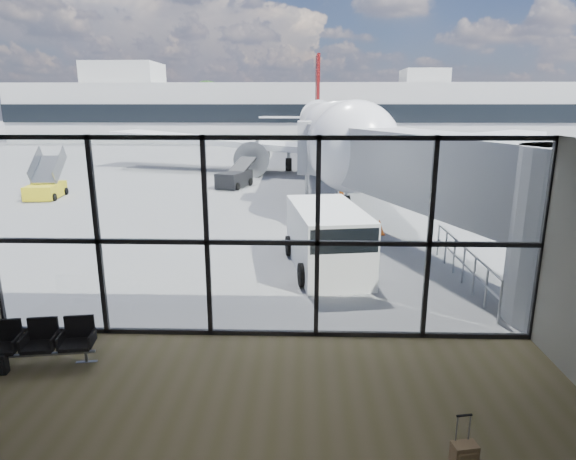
# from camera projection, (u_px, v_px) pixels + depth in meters

# --- Properties ---
(ground) EXTENTS (220.00, 220.00, 0.00)m
(ground) POSITION_uv_depth(u_px,v_px,m) (294.00, 156.00, 49.67)
(ground) COLOR slate
(ground) RESTS_ON ground
(lounge_shell) EXTENTS (12.02, 8.01, 4.51)m
(lounge_shell) POSITION_uv_depth(u_px,v_px,m) (228.00, 318.00, 5.67)
(lounge_shell) COLOR brown
(lounge_shell) RESTS_ON ground
(glass_curtain_wall) EXTENTS (12.10, 0.12, 4.50)m
(glass_curtain_wall) POSITION_uv_depth(u_px,v_px,m) (262.00, 240.00, 10.41)
(glass_curtain_wall) COLOR white
(glass_curtain_wall) RESTS_ON ground
(jet_bridge) EXTENTS (8.00, 16.50, 4.33)m
(jet_bridge) POSITION_uv_depth(u_px,v_px,m) (417.00, 173.00, 16.98)
(jet_bridge) COLOR #97999C
(jet_bridge) RESTS_ON ground
(apron_railing) EXTENTS (0.06, 5.46, 1.11)m
(apron_railing) POSITION_uv_depth(u_px,v_px,m) (464.00, 260.00, 14.02)
(apron_railing) COLOR gray
(apron_railing) RESTS_ON ground
(far_terminal) EXTENTS (80.00, 12.20, 11.00)m
(far_terminal) POSITION_uv_depth(u_px,v_px,m) (293.00, 111.00, 69.88)
(far_terminal) COLOR #ABACA7
(far_terminal) RESTS_ON ground
(tree_0) EXTENTS (4.95, 4.95, 7.12)m
(tree_0) POSITION_uv_depth(u_px,v_px,m) (30.00, 108.00, 80.79)
(tree_0) COLOR #382619
(tree_0) RESTS_ON ground
(tree_1) EXTENTS (5.61, 5.61, 8.07)m
(tree_1) POSITION_uv_depth(u_px,v_px,m) (65.00, 104.00, 80.45)
(tree_1) COLOR #382619
(tree_1) RESTS_ON ground
(tree_2) EXTENTS (6.27, 6.27, 9.03)m
(tree_2) POSITION_uv_depth(u_px,v_px,m) (100.00, 100.00, 80.12)
(tree_2) COLOR #382619
(tree_2) RESTS_ON ground
(tree_3) EXTENTS (4.95, 4.95, 7.12)m
(tree_3) POSITION_uv_depth(u_px,v_px,m) (136.00, 108.00, 80.25)
(tree_3) COLOR #382619
(tree_3) RESTS_ON ground
(tree_4) EXTENTS (5.61, 5.61, 8.07)m
(tree_4) POSITION_uv_depth(u_px,v_px,m) (172.00, 104.00, 79.92)
(tree_4) COLOR #382619
(tree_4) RESTS_ON ground
(tree_5) EXTENTS (6.27, 6.27, 9.03)m
(tree_5) POSITION_uv_depth(u_px,v_px,m) (207.00, 100.00, 79.59)
(tree_5) COLOR #382619
(tree_5) RESTS_ON ground
(seating_row) EXTENTS (2.07, 0.87, 0.92)m
(seating_row) POSITION_uv_depth(u_px,v_px,m) (42.00, 339.00, 9.69)
(seating_row) COLOR gray
(seating_row) RESTS_ON ground
(suitcase) EXTENTS (0.38, 0.30, 0.94)m
(suitcase) POSITION_uv_depth(u_px,v_px,m) (464.00, 460.00, 6.71)
(suitcase) COLOR #7B6145
(suitcase) RESTS_ON ground
(airliner) EXTENTS (35.50, 41.07, 10.58)m
(airliner) POSITION_uv_depth(u_px,v_px,m) (327.00, 129.00, 38.51)
(airliner) COLOR white
(airliner) RESTS_ON ground
(service_van) EXTENTS (2.79, 4.83, 1.99)m
(service_van) POSITION_uv_depth(u_px,v_px,m) (328.00, 238.00, 15.12)
(service_van) COLOR white
(service_van) RESTS_ON ground
(belt_loader) EXTENTS (2.35, 3.93, 1.72)m
(belt_loader) POSITION_uv_depth(u_px,v_px,m) (235.00, 178.00, 30.70)
(belt_loader) COLOR black
(belt_loader) RESTS_ON ground
(mobile_stairs) EXTENTS (2.00, 3.32, 2.21)m
(mobile_stairs) POSITION_uv_depth(u_px,v_px,m) (46.00, 188.00, 27.12)
(mobile_stairs) COLOR yellow
(mobile_stairs) RESTS_ON ground
(traffic_cone_b) EXTENTS (0.44, 0.44, 0.63)m
(traffic_cone_b) POSITION_uv_depth(u_px,v_px,m) (379.00, 227.00, 19.49)
(traffic_cone_b) COLOR #D44C0B
(traffic_cone_b) RESTS_ON ground
(traffic_cone_c) EXTENTS (0.48, 0.48, 0.68)m
(traffic_cone_c) POSITION_uv_depth(u_px,v_px,m) (341.00, 192.00, 27.25)
(traffic_cone_c) COLOR #FF650D
(traffic_cone_c) RESTS_ON ground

